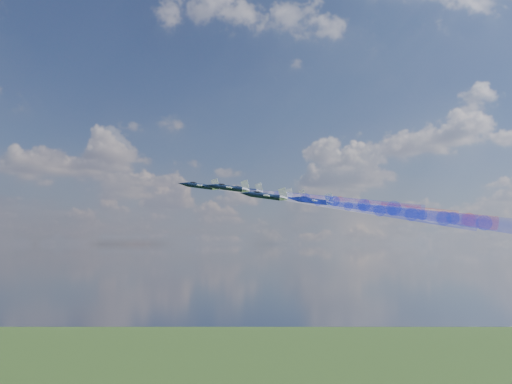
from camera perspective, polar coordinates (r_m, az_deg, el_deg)
jet_lead at (r=164.49m, az=-5.22°, el=0.56°), size 15.00×15.44×5.52m
trail_lead at (r=159.50m, az=3.93°, el=-0.59°), size 31.08×34.74×10.08m
jet_inner_left at (r=153.30m, az=-2.53°, el=0.37°), size 15.00×15.44×5.52m
trail_inner_left at (r=149.71m, az=7.34°, el=-0.87°), size 31.08×34.74×10.08m
jet_inner_right at (r=170.01m, az=-1.08°, el=0.19°), size 15.00×15.44×5.52m
trail_inner_right at (r=166.87m, az=7.82°, el=-0.92°), size 31.08×34.74×10.08m
jet_outer_left at (r=143.38m, az=0.89°, el=-0.38°), size 15.00×15.44×5.52m
trail_outer_left at (r=141.57m, az=11.47°, el=-1.71°), size 31.08×34.74×10.08m
jet_center_third at (r=161.99m, az=1.69°, el=-0.34°), size 15.00×15.44×5.52m
trail_center_third at (r=160.26m, az=11.04°, el=-1.51°), size 31.08×34.74×10.08m
jet_outer_right at (r=178.22m, az=3.03°, el=-0.38°), size 15.00×15.44×5.52m
trail_outer_right at (r=176.90m, az=11.52°, el=-1.44°), size 31.08×34.74×10.08m
jet_rear_left at (r=151.15m, az=5.28°, el=-0.83°), size 15.00×15.44×5.52m
trail_rear_left at (r=151.25m, az=15.27°, el=-2.07°), size 31.08×34.74×10.08m
jet_rear_right at (r=168.23m, az=5.55°, el=-0.80°), size 15.00×15.44×5.52m
trail_rear_right at (r=168.21m, az=14.53°, el=-1.91°), size 31.08×34.74×10.08m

